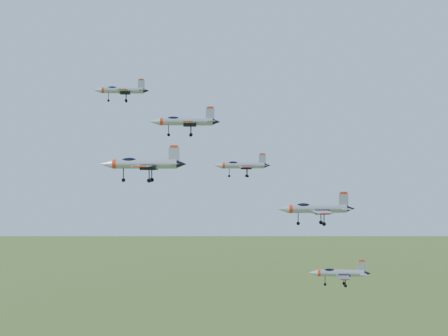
{
  "coord_description": "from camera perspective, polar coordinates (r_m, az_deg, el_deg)",
  "views": [
    {
      "loc": [
        9.53,
        -115.76,
        129.43
      ],
      "look_at": [
        2.7,
        -1.31,
        127.13
      ],
      "focal_mm": 50.0,
      "sensor_mm": 36.0,
      "label": 1
    }
  ],
  "objects": [
    {
      "name": "jet_right_high",
      "position": [
        100.15,
        -7.49,
        0.38
      ],
      "size": [
        13.99,
        11.48,
        3.75
      ],
      "rotation": [
        0.0,
        0.0,
        0.01
      ],
      "color": "#999DA5"
    },
    {
      "name": "jet_left_low",
      "position": [
        126.08,
        1.61,
        0.25
      ],
      "size": [
        11.63,
        9.69,
        3.11
      ],
      "rotation": [
        0.0,
        0.0,
        0.13
      ],
      "color": "#999DA5"
    },
    {
      "name": "jet_lead",
      "position": [
        133.84,
        -9.42,
        7.03
      ],
      "size": [
        11.76,
        9.86,
        3.15
      ],
      "rotation": [
        0.0,
        0.0,
        0.18
      ],
      "color": "#999DA5"
    },
    {
      "name": "jet_right_low",
      "position": [
        108.85,
        8.33,
        -3.69
      ],
      "size": [
        13.68,
        11.39,
        3.66
      ],
      "rotation": [
        0.0,
        0.0,
        0.12
      ],
      "color": "#999DA5"
    },
    {
      "name": "jet_left_high",
      "position": [
        113.25,
        -3.67,
        4.27
      ],
      "size": [
        12.97,
        10.82,
        3.47
      ],
      "rotation": [
        0.0,
        0.0,
        0.14
      ],
      "color": "#999DA5"
    },
    {
      "name": "jet_trail",
      "position": [
        114.87,
        10.45,
        -9.42
      ],
      "size": [
        11.19,
        9.18,
        3.0
      ],
      "rotation": [
        0.0,
        0.0,
        0.01
      ],
      "color": "#999DA5"
    }
  ]
}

